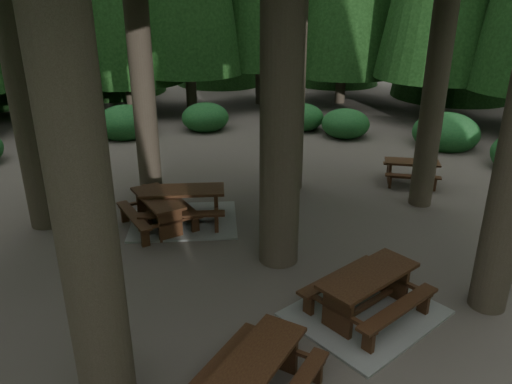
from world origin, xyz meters
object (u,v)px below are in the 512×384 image
object	(u,v)px
picnic_table_a	(366,300)
picnic_table_d	(411,168)
picnic_table_e	(258,370)
picnic_table_c	(184,210)
picnic_table_b	(158,207)

from	to	relation	value
picnic_table_a	picnic_table_d	xyz separation A→B (m)	(4.43, 5.60, 0.15)
picnic_table_d	picnic_table_e	bearing A→B (deg)	-107.97
picnic_table_c	picnic_table_d	world-z (taller)	picnic_table_c
picnic_table_e	picnic_table_d	bearing A→B (deg)	1.09
picnic_table_a	picnic_table_d	world-z (taller)	picnic_table_a
picnic_table_a	picnic_table_d	bearing A→B (deg)	27.17
picnic_table_b	picnic_table_c	world-z (taller)	picnic_table_c
picnic_table_a	picnic_table_b	size ratio (longest dim) A/B	1.45
picnic_table_c	picnic_table_e	bearing A→B (deg)	-76.96
picnic_table_a	picnic_table_d	size ratio (longest dim) A/B	1.61
picnic_table_c	picnic_table_e	distance (m)	6.16
picnic_table_a	picnic_table_e	bearing A→B (deg)	-175.13
picnic_table_d	picnic_table_a	bearing A→B (deg)	-101.74
picnic_table_e	picnic_table_b	bearing A→B (deg)	52.99
picnic_table_c	picnic_table_e	size ratio (longest dim) A/B	1.31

